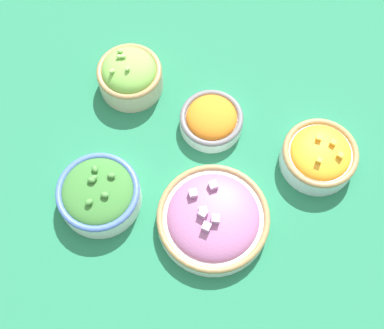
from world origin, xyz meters
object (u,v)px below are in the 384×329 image
object	(u,v)px
bowl_red_onion	(213,218)
bowl_squash	(319,155)
bowl_broccoli	(99,194)
bowl_carrots	(211,119)
bowl_lettuce	(130,75)

from	to	relation	value
bowl_red_onion	bowl_squash	bearing A→B (deg)	58.77
bowl_broccoli	bowl_red_onion	bearing A→B (deg)	16.03
bowl_carrots	bowl_broccoli	xyz separation A→B (m)	(-0.11, -0.24, 0.01)
bowl_carrots	bowl_broccoli	bearing A→B (deg)	-115.04
bowl_lettuce	bowl_red_onion	size ratio (longest dim) A/B	0.63
bowl_lettuce	bowl_carrots	bearing A→B (deg)	-1.75
bowl_carrots	bowl_red_onion	bearing A→B (deg)	-62.11
bowl_lettuce	bowl_squash	size ratio (longest dim) A/B	0.91
bowl_carrots	bowl_broccoli	distance (m)	0.26
bowl_lettuce	bowl_red_onion	distance (m)	0.34
bowl_red_onion	bowl_carrots	bearing A→B (deg)	117.89
bowl_lettuce	bowl_broccoli	world-z (taller)	bowl_lettuce
bowl_red_onion	bowl_broccoli	size ratio (longest dim) A/B	1.34
bowl_lettuce	bowl_carrots	world-z (taller)	bowl_lettuce
bowl_lettuce	bowl_squash	world-z (taller)	bowl_lettuce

